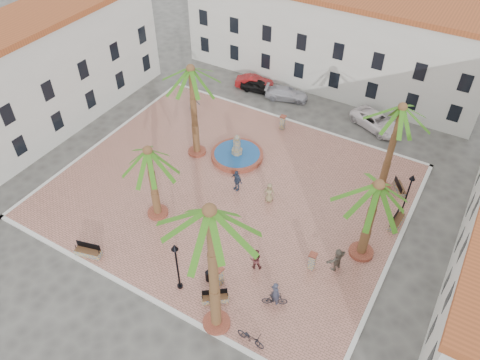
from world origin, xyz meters
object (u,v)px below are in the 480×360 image
at_px(palm_e, 376,195).
at_px(pedestrian_fountain_a, 269,193).
at_px(bench_ne, 400,188).
at_px(bollard_se, 219,276).
at_px(lamppost_e, 409,189).
at_px(bicycle_a, 251,338).
at_px(bench_se, 215,298).
at_px(cyclist_b, 256,259).
at_px(palm_ne, 400,117).
at_px(bench_s, 88,252).
at_px(palm_nw, 191,79).
at_px(cyclist_a, 275,293).
at_px(palm_sw, 149,159).
at_px(bollard_e, 312,261).
at_px(lamppost_s, 176,259).
at_px(pedestrian_north, 194,104).
at_px(car_white, 376,121).
at_px(pedestrian_east, 337,259).
at_px(car_red, 254,82).
at_px(car_silver, 287,94).
at_px(bollard_n, 283,122).
at_px(litter_bin, 208,276).
at_px(car_black, 258,86).
at_px(fountain, 237,154).
at_px(bench_e, 396,222).
at_px(palm_s, 210,225).

height_order(palm_e, pedestrian_fountain_a, palm_e).
xyz_separation_m(bench_ne, bollard_se, (-7.48, -14.44, 0.50)).
height_order(lamppost_e, bicycle_a, lamppost_e).
xyz_separation_m(bench_se, lamppost_e, (7.86, 13.15, 2.43)).
height_order(lamppost_e, cyclist_b, lamppost_e).
relative_size(palm_ne, bench_s, 4.08).
bearing_deg(palm_nw, cyclist_a, -38.17).
bearing_deg(palm_sw, bollard_e, 5.60).
bearing_deg(bench_s, cyclist_a, -0.93).
xyz_separation_m(bench_s, lamppost_s, (6.89, 1.03, 2.52)).
relative_size(palm_nw, palm_e, 1.25).
relative_size(palm_nw, pedestrian_fountain_a, 4.95).
xyz_separation_m(lamppost_s, pedestrian_north, (-10.52, 16.97, -1.88)).
relative_size(bollard_e, car_white, 0.28).
height_order(palm_e, cyclist_a, palm_e).
bearing_deg(pedestrian_east, lamppost_s, -26.66).
xyz_separation_m(car_red, car_silver, (3.83, -0.30, -0.01)).
height_order(palm_nw, lamppost_e, palm_nw).
bearing_deg(pedestrian_fountain_a, bench_ne, 15.19).
height_order(palm_e, bollard_n, palm_e).
distance_m(pedestrian_fountain_a, car_silver, 14.85).
relative_size(bollard_n, cyclist_b, 0.82).
relative_size(bollard_e, cyclist_a, 0.74).
distance_m(palm_nw, pedestrian_east, 17.05).
height_order(litter_bin, pedestrian_east, pedestrian_east).
bearing_deg(bollard_se, bench_se, -69.44).
xyz_separation_m(palm_ne, car_red, (-16.09, 8.46, -6.24)).
distance_m(palm_ne, lamppost_s, 17.96).
bearing_deg(bollard_n, cyclist_b, -69.83).
bearing_deg(car_black, bench_s, 173.81).
height_order(palm_ne, bench_se, palm_ne).
bearing_deg(car_silver, pedestrian_east, -160.85).
bearing_deg(cyclist_a, lamppost_e, -96.52).
distance_m(bollard_se, pedestrian_fountain_a, 8.33).
xyz_separation_m(palm_nw, litter_bin, (8.12, -10.57, -6.74)).
height_order(bollard_n, bicycle_a, bollard_n).
bearing_deg(fountain, litter_bin, -67.67).
distance_m(palm_ne, car_black, 18.49).
height_order(bench_e, bollard_n, bollard_n).
height_order(pedestrian_east, car_silver, pedestrian_east).
bearing_deg(bench_ne, bicycle_a, 133.68).
relative_size(cyclist_a, car_red, 0.49).
xyz_separation_m(bench_se, bollard_se, (-0.48, 1.27, 0.51)).
bearing_deg(cyclist_a, car_black, -43.25).
bearing_deg(palm_s, car_silver, 106.94).
xyz_separation_m(bicycle_a, car_white, (-0.65, 24.48, 0.06)).
height_order(palm_sw, bench_s, palm_sw).
bearing_deg(bollard_e, lamppost_s, -139.67).
height_order(palm_nw, lamppost_s, palm_nw).
distance_m(cyclist_b, pedestrian_north, 19.16).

